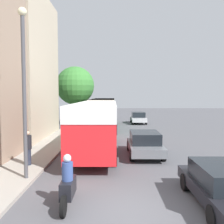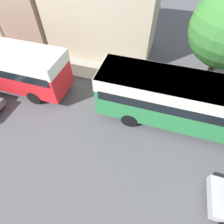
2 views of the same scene
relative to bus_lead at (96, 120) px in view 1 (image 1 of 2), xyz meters
name	(u,v)px [view 1 (image 1 of 2)]	position (x,y,z in m)	size (l,w,h in m)	color
ground_plane	(135,212)	(1.76, -8.00, -2.04)	(120.00, 120.00, 0.00)	#515156
building_midblock	(15,68)	(-7.08, 5.23, 3.83)	(5.28, 8.52, 11.74)	#BCAD93
bus_lead	(96,120)	(0.00, 0.00, 0.00)	(2.51, 9.76, 3.14)	red
bus_following	(103,109)	(-0.11, 13.04, 0.01)	(2.62, 11.19, 3.15)	#2D8447
motorcycle_behind_lead	(68,185)	(-0.41, -7.56, -1.35)	(0.38, 2.24, 1.73)	black
car_crossing	(138,117)	(4.20, 15.95, -1.28)	(1.87, 3.94, 1.46)	#B7B7BC
car_far_curb	(224,185)	(4.67, -7.57, -1.32)	(1.94, 4.37, 1.35)	black
car_distant	(145,143)	(2.94, -0.74, -1.29)	(1.96, 4.23, 1.42)	slate
pedestrian_near_curb	(28,148)	(-3.17, -3.34, -1.01)	(0.36, 0.36, 1.70)	#232838
street_tree	(75,86)	(-3.45, 13.86, 2.66)	(4.47, 4.47, 6.79)	brown
lamp_post	(24,80)	(-2.59, -5.28, 2.20)	(0.36, 0.36, 7.00)	#47474C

